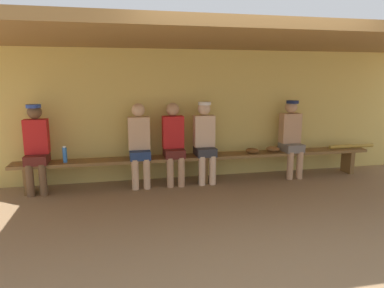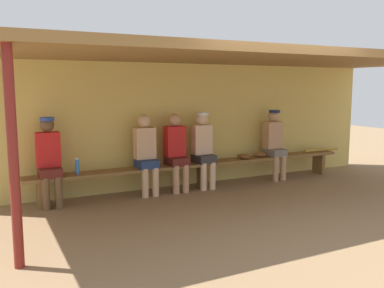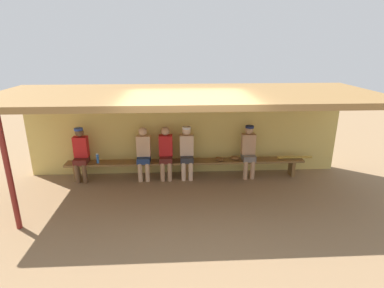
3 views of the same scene
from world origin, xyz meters
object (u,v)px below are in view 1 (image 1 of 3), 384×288
player_in_white (36,144)px  player_leftmost (291,135)px  player_rightmost (205,138)px  water_bottle_blue (65,155)px  baseball_glove_dark_brown (252,151)px  baseball_glove_worn (273,149)px  player_near_post (139,142)px  baseball_bat (351,146)px  bench (204,159)px  player_shirtless_tan (174,140)px

player_in_white → player_leftmost: same height
player_rightmost → water_bottle_blue: (-2.21, -0.04, -0.16)m
baseball_glove_dark_brown → water_bottle_blue: bearing=-135.6°
water_bottle_blue → baseball_glove_dark_brown: (3.04, 0.00, -0.08)m
player_rightmost → player_leftmost: 1.57m
player_leftmost → water_bottle_blue: 3.78m
baseball_glove_dark_brown → baseball_glove_worn: 0.41m
player_near_post → player_rightmost: 1.08m
baseball_bat → player_near_post: bearing=179.5°
bench → water_bottle_blue: (-2.19, -0.04, 0.19)m
bench → player_in_white: bearing=179.9°
player_leftmost → water_bottle_blue: size_ratio=5.28×
player_near_post → baseball_glove_dark_brown: bearing=-1.3°
bench → baseball_glove_worn: 1.26m
player_shirtless_tan → player_in_white: 2.09m
player_near_post → player_shirtless_tan: same height
water_bottle_blue → bench: bearing=1.1°
bench → player_near_post: size_ratio=4.49×
bench → water_bottle_blue: size_ratio=23.57×
baseball_glove_dark_brown → player_in_white: bearing=-136.3°
baseball_glove_worn → baseball_bat: bearing=38.3°
player_near_post → player_rightmost: size_ratio=0.99×
player_near_post → player_shirtless_tan: bearing=0.0°
baseball_glove_dark_brown → player_rightmost: bearing=-138.5°
bench → baseball_glove_dark_brown: (0.85, -0.04, 0.12)m
baseball_glove_worn → baseball_glove_dark_brown: bearing=-134.2°
player_shirtless_tan → baseball_bat: size_ratio=1.48×
bench → player_in_white: player_in_white is taller
player_near_post → player_shirtless_tan: (0.55, 0.00, 0.00)m
bench → baseball_glove_dark_brown: size_ratio=25.00×
player_leftmost → baseball_glove_worn: bearing=178.7°
bench → player_shirtless_tan: 0.61m
player_leftmost → water_bottle_blue: (-3.78, -0.04, -0.16)m
player_shirtless_tan → player_leftmost: 2.09m
player_rightmost → player_leftmost: (1.57, 0.00, 0.00)m
player_rightmost → baseball_glove_dark_brown: size_ratio=5.60×
player_near_post → baseball_bat: size_ratio=1.48×
player_in_white → player_leftmost: bearing=0.0°
bench → player_shirtless_tan: bearing=179.7°
player_in_white → water_bottle_blue: 0.44m
player_in_white → baseball_glove_dark_brown: (3.44, -0.04, -0.24)m
player_leftmost → baseball_glove_dark_brown: (-0.73, -0.04, -0.24)m
bench → baseball_glove_worn: bearing=0.5°
player_near_post → baseball_bat: player_near_post is taller
player_in_white → water_bottle_blue: player_in_white is taller
bench → player_shirtless_tan: player_shirtless_tan is taller
player_leftmost → baseball_bat: size_ratio=1.50×
player_leftmost → baseball_glove_dark_brown: bearing=-176.7°
player_in_white → baseball_bat: (5.40, -0.00, -0.25)m
player_near_post → player_rightmost: player_rightmost is taller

